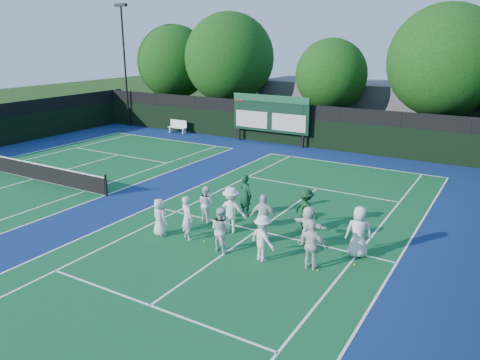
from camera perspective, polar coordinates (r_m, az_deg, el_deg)
The scene contains 32 objects.
ground at distance 18.08m, azimuth 0.56°, elevation -7.28°, with size 120.00×120.00×0.00m, color #19390F.
court_apron at distance 22.18m, azimuth -11.61°, elevation -2.95°, with size 34.00×32.00×0.01m, color navy.
near_court at distance 18.87m, azimuth 2.10°, elevation -6.18°, with size 11.05×23.85×0.01m.
left_court at distance 28.02m, azimuth -23.83°, elevation 0.13°, with size 11.05×23.85×0.01m.
back_fence at distance 34.00m, azimuth 5.52°, elevation 6.59°, with size 34.00×0.08×3.00m.
scoreboard at distance 33.93m, azimuth 3.70°, elevation 8.04°, with size 6.00×0.21×3.55m.
clubhouse at distance 39.97m, azimuth 15.84°, elevation 8.51°, with size 18.00×6.00×4.00m, color #595A5E.
light_pole_left at distance 41.92m, azimuth -13.96°, elevation 14.93°, with size 1.20×0.30×10.12m.
tennis_net at distance 27.90m, azimuth -23.95°, elevation 1.07°, with size 11.30×0.10×1.10m.
bench at distance 38.48m, azimuth -7.57°, elevation 6.54°, with size 1.69×0.51×1.06m.
tree_a at distance 43.27m, azimuth -7.82°, elevation 13.85°, with size 6.48×6.48×8.61m.
tree_b at distance 39.89m, azimuth -1.07°, elevation 14.35°, with size 7.40×7.40×9.52m.
tree_c at distance 36.05m, azimuth 11.31°, elevation 12.26°, with size 5.27×5.27×7.45m.
tree_d at distance 34.15m, azimuth 23.94°, elevation 12.79°, with size 7.35×7.35×9.65m.
tennis_ball_0 at distance 17.87m, azimuth -4.36°, elevation -7.51°, with size 0.07×0.07×0.07m, color #BBDF1A.
tennis_ball_1 at distance 18.89m, azimuth 9.34°, elevation -6.31°, with size 0.07×0.07×0.07m, color #BBDF1A.
tennis_ball_2 at distance 16.60m, azimuth 13.81°, elevation -10.00°, with size 0.07×0.07×0.07m, color #BBDF1A.
tennis_ball_3 at distance 20.33m, azimuth -5.70°, elevation -4.45°, with size 0.07×0.07×0.07m, color #BBDF1A.
tennis_ball_4 at distance 21.37m, azimuth 8.95°, elevation -3.49°, with size 0.07×0.07×0.07m, color #BBDF1A.
tennis_ball_5 at distance 15.99m, azimuth 9.43°, elevation -10.81°, with size 0.07×0.07×0.07m, color #BBDF1A.
player_front_0 at distance 18.45m, azimuth -9.77°, elevation -4.50°, with size 0.73×0.48×1.50m, color silver.
player_front_1 at distance 17.93m, azimuth -6.46°, elevation -4.60°, with size 0.63×0.42×1.74m, color silver.
player_front_2 at distance 16.89m, azimuth -2.34°, elevation -6.03°, with size 0.81×0.63×1.66m, color silver.
player_front_3 at distance 16.17m, azimuth 2.79°, elevation -7.11°, with size 1.07×0.62×1.66m, color white.
player_front_4 at distance 15.76m, azimuth 8.74°, elevation -7.90°, with size 0.99×0.41×1.69m, color silver.
player_back_0 at distance 19.67m, azimuth -4.12°, elevation -2.89°, with size 0.74×0.58×1.52m, color white.
player_back_1 at distance 18.43m, azimuth -1.10°, elevation -3.67°, with size 1.20×0.69×1.86m, color white.
player_back_2 at distance 17.71m, azimuth 2.89°, elevation -4.61°, with size 1.08×0.45×1.84m, color silver.
player_back_3 at distance 17.49m, azimuth 8.30°, elevation -5.59°, with size 1.43×0.45×1.54m, color white.
player_back_4 at distance 16.94m, azimuth 14.28°, elevation -6.14°, with size 0.91×0.59×1.85m, color white.
coach_left at distance 20.12m, azimuth 0.69°, elevation -1.88°, with size 0.68×0.44×1.85m, color #103A21.
coach_right at distance 18.91m, azimuth 8.04°, elevation -3.57°, with size 1.09×0.63×1.69m, color #0F371B.
Camera 1 is at (8.32, -14.23, 7.41)m, focal length 35.00 mm.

